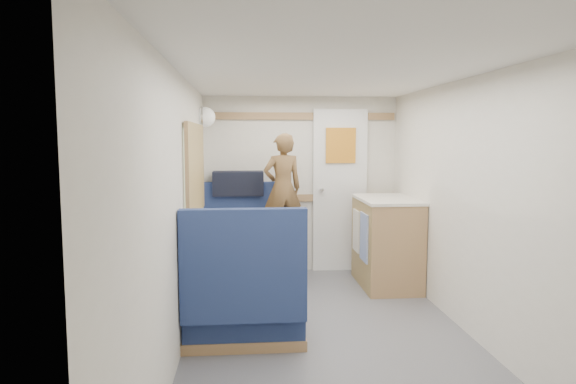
{
  "coord_description": "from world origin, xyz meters",
  "views": [
    {
      "loc": [
        -0.63,
        -3.58,
        1.53
      ],
      "look_at": [
        -0.26,
        0.9,
        1.06
      ],
      "focal_mm": 32.0,
      "sensor_mm": 36.0,
      "label": 1
    }
  ],
  "objects": [
    {
      "name": "duffel_bag",
      "position": [
        -0.71,
        2.12,
        1.03
      ],
      "size": [
        0.56,
        0.27,
        0.27
      ],
      "primitive_type": "cube",
      "rotation": [
        0.0,
        0.0,
        0.01
      ],
      "color": "black",
      "rests_on": "ledge"
    },
    {
      "name": "floor",
      "position": [
        0.0,
        0.0,
        0.0
      ],
      "size": [
        4.5,
        4.5,
        0.0
      ],
      "primitive_type": "plane",
      "color": "#515156",
      "rests_on": "ground"
    },
    {
      "name": "wine_glass",
      "position": [
        -0.69,
        1.04,
        0.84
      ],
      "size": [
        0.08,
        0.08,
        0.17
      ],
      "color": "white",
      "rests_on": "dinette_table"
    },
    {
      "name": "tumbler_left",
      "position": [
        -0.78,
        0.62,
        0.78
      ],
      "size": [
        0.07,
        0.07,
        0.12
      ],
      "primitive_type": "cylinder",
      "color": "white",
      "rests_on": "dinette_table"
    },
    {
      "name": "wall_back",
      "position": [
        0.0,
        2.25,
        1.0
      ],
      "size": [
        2.2,
        0.02,
        2.0
      ],
      "primitive_type": "cube",
      "color": "silver",
      "rests_on": "floor"
    },
    {
      "name": "oak_trim_low",
      "position": [
        0.0,
        2.23,
        0.85
      ],
      "size": [
        2.15,
        0.02,
        0.08
      ],
      "primitive_type": "cube",
      "color": "olive",
      "rests_on": "wall_back"
    },
    {
      "name": "wall_left",
      "position": [
        -1.1,
        0.0,
        1.0
      ],
      "size": [
        0.02,
        4.5,
        2.0
      ],
      "primitive_type": "cube",
      "color": "silver",
      "rests_on": "floor"
    },
    {
      "name": "bench_near",
      "position": [
        -0.65,
        0.14,
        0.3
      ],
      "size": [
        0.9,
        0.59,
        1.05
      ],
      "color": "navy",
      "rests_on": "floor"
    },
    {
      "name": "side_window",
      "position": [
        -1.08,
        1.0,
        1.25
      ],
      "size": [
        0.04,
        1.3,
        0.72
      ],
      "primitive_type": "cube",
      "color": "#B8C0A3",
      "rests_on": "wall_left"
    },
    {
      "name": "tray",
      "position": [
        -0.48,
        0.81,
        0.73
      ],
      "size": [
        0.37,
        0.44,
        0.02
      ],
      "primitive_type": "cube",
      "rotation": [
        0.0,
        0.0,
        0.25
      ],
      "color": "white",
      "rests_on": "dinette_table"
    },
    {
      "name": "dome_light",
      "position": [
        -1.04,
        1.85,
        1.75
      ],
      "size": [
        0.2,
        0.2,
        0.2
      ],
      "primitive_type": "sphere",
      "color": "white",
      "rests_on": "wall_left"
    },
    {
      "name": "orange_fruit",
      "position": [
        -0.49,
        0.88,
        0.78
      ],
      "size": [
        0.08,
        0.08,
        0.08
      ],
      "primitive_type": "sphere",
      "color": "orange",
      "rests_on": "tray"
    },
    {
      "name": "pepper_grinder",
      "position": [
        -0.7,
        1.02,
        0.77
      ],
      "size": [
        0.04,
        0.04,
        0.11
      ],
      "primitive_type": "cylinder",
      "color": "black",
      "rests_on": "dinette_table"
    },
    {
      "name": "dinette_table",
      "position": [
        -0.65,
        1.0,
        0.57
      ],
      "size": [
        0.62,
        0.92,
        0.72
      ],
      "color": "white",
      "rests_on": "floor"
    },
    {
      "name": "rear_door",
      "position": [
        0.45,
        2.22,
        0.97
      ],
      "size": [
        0.62,
        0.12,
        1.86
      ],
      "color": "white",
      "rests_on": "wall_back"
    },
    {
      "name": "bread_loaf",
      "position": [
        -0.44,
        1.25,
        0.77
      ],
      "size": [
        0.2,
        0.25,
        0.09
      ],
      "primitive_type": "cube",
      "rotation": [
        0.0,
        0.0,
        -0.41
      ],
      "color": "olive",
      "rests_on": "dinette_table"
    },
    {
      "name": "wall_right",
      "position": [
        1.1,
        0.0,
        1.0
      ],
      "size": [
        0.02,
        4.5,
        2.0
      ],
      "primitive_type": "cube",
      "color": "silver",
      "rests_on": "floor"
    },
    {
      "name": "person",
      "position": [
        -0.25,
        1.72,
        1.02
      ],
      "size": [
        0.47,
        0.36,
        1.13
      ],
      "primitive_type": "imported",
      "rotation": [
        0.0,
        0.0,
        3.38
      ],
      "color": "brown",
      "rests_on": "bench_far"
    },
    {
      "name": "beer_glass",
      "position": [
        -0.43,
        1.09,
        0.78
      ],
      "size": [
        0.07,
        0.07,
        0.11
      ],
      "primitive_type": "cylinder",
      "color": "brown",
      "rests_on": "dinette_table"
    },
    {
      "name": "bench_far",
      "position": [
        -0.65,
        1.86,
        0.3
      ],
      "size": [
        0.9,
        0.59,
        1.05
      ],
      "color": "navy",
      "rests_on": "floor"
    },
    {
      "name": "ceiling",
      "position": [
        0.0,
        0.0,
        2.0
      ],
      "size": [
        4.5,
        4.5,
        0.0
      ],
      "primitive_type": "plane",
      "rotation": [
        3.14,
        0.0,
        0.0
      ],
      "color": "silver",
      "rests_on": "wall_back"
    },
    {
      "name": "salt_grinder",
      "position": [
        -0.71,
        1.14,
        0.76
      ],
      "size": [
        0.03,
        0.03,
        0.09
      ],
      "primitive_type": "cylinder",
      "color": "white",
      "rests_on": "dinette_table"
    },
    {
      "name": "oak_trim_high",
      "position": [
        0.0,
        2.23,
        1.78
      ],
      "size": [
        2.15,
        0.02,
        0.08
      ],
      "primitive_type": "cube",
      "color": "olive",
      "rests_on": "wall_back"
    },
    {
      "name": "ledge",
      "position": [
        -0.65,
        2.12,
        0.88
      ],
      "size": [
        0.9,
        0.14,
        0.04
      ],
      "primitive_type": "cube",
      "color": "olive",
      "rests_on": "bench_far"
    },
    {
      "name": "galley_counter",
      "position": [
        0.82,
        1.55,
        0.47
      ],
      "size": [
        0.57,
        0.92,
        0.92
      ],
      "color": "olive",
      "rests_on": "floor"
    },
    {
      "name": "cheese_block",
      "position": [
        -0.62,
        0.82,
        0.75
      ],
      "size": [
        0.1,
        0.07,
        0.03
      ],
      "primitive_type": "cube",
      "rotation": [
        0.0,
        0.0,
        0.23
      ],
      "color": "#F4ED8D",
      "rests_on": "tray"
    }
  ]
}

